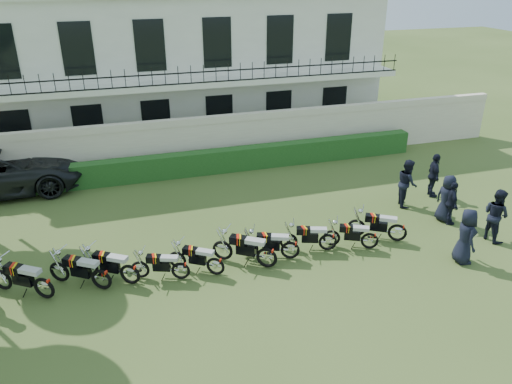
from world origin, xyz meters
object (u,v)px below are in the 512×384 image
(officer_1, at_px, (496,215))
(officer_3, at_px, (447,198))
(motorcycle_6, at_px, (290,246))
(officer_4, at_px, (407,183))
(motorcycle_1, at_px, (101,275))
(motorcycle_2, at_px, (130,270))
(officer_0, at_px, (466,236))
(motorcycle_8, at_px, (370,237))
(motorcycle_3, at_px, (180,267))
(officer_5, at_px, (434,175))
(motorcycle_5, at_px, (267,253))
(motorcycle_4, at_px, (215,262))
(motorcycle_0, at_px, (43,283))
(motorcycle_7, at_px, (328,238))
(motorcycle_9, at_px, (398,229))
(officer_2, at_px, (451,203))

(officer_1, xyz_separation_m, officer_3, (-0.68, 1.61, -0.05))
(motorcycle_6, xyz_separation_m, officer_4, (5.51, 2.32, 0.44))
(officer_1, bearing_deg, motorcycle_1, 79.98)
(motorcycle_2, height_order, officer_4, officer_4)
(motorcycle_6, distance_m, officer_0, 5.29)
(motorcycle_2, xyz_separation_m, motorcycle_8, (7.45, -0.26, -0.05))
(officer_3, distance_m, officer_4, 1.64)
(motorcycle_2, xyz_separation_m, officer_4, (10.32, 2.24, 0.42))
(motorcycle_3, distance_m, motorcycle_6, 3.41)
(officer_4, xyz_separation_m, officer_5, (1.44, 0.39, -0.03))
(motorcycle_2, xyz_separation_m, officer_0, (9.82, -1.74, 0.39))
(motorcycle_8, distance_m, officer_1, 4.27)
(motorcycle_5, bearing_deg, officer_4, -33.47)
(motorcycle_1, relative_size, motorcycle_4, 1.12)
(motorcycle_0, relative_size, motorcycle_8, 1.08)
(motorcycle_5, height_order, officer_3, officer_3)
(motorcycle_2, distance_m, officer_5, 12.06)
(motorcycle_6, bearing_deg, motorcycle_7, -63.08)
(motorcycle_1, xyz_separation_m, motorcycle_4, (3.20, -0.23, -0.05))
(motorcycle_4, height_order, motorcycle_7, motorcycle_7)
(motorcycle_0, bearing_deg, officer_1, -59.73)
(motorcycle_9, relative_size, officer_1, 0.94)
(motorcycle_8, xyz_separation_m, officer_3, (3.52, 1.00, 0.41))
(motorcycle_1, xyz_separation_m, motorcycle_6, (5.60, -0.05, -0.03))
(motorcycle_2, bearing_deg, motorcycle_4, -63.43)
(officer_5, bearing_deg, motorcycle_0, 119.92)
(motorcycle_5, bearing_deg, motorcycle_4, 121.93)
(motorcycle_1, distance_m, motorcycle_5, 4.76)
(motorcycle_7, distance_m, officer_1, 5.61)
(motorcycle_4, bearing_deg, motorcycle_2, 117.40)
(motorcycle_4, height_order, officer_1, officer_1)
(officer_4, bearing_deg, motorcycle_0, 119.88)
(motorcycle_0, distance_m, motorcycle_9, 10.83)
(motorcycle_3, relative_size, officer_5, 0.94)
(motorcycle_5, height_order, officer_4, officer_4)
(motorcycle_2, relative_size, officer_3, 0.99)
(officer_0, bearing_deg, motorcycle_2, 92.82)
(officer_1, bearing_deg, motorcycle_3, 80.01)
(officer_1, distance_m, officer_5, 3.50)
(motorcycle_8, distance_m, officer_0, 2.82)
(officer_2, distance_m, officer_5, 2.28)
(motorcycle_2, xyz_separation_m, officer_5, (11.76, 2.63, 0.39))
(motorcycle_3, distance_m, officer_1, 10.28)
(officer_2, bearing_deg, motorcycle_9, 121.21)
(motorcycle_0, xyz_separation_m, officer_4, (12.60, 2.26, 0.40))
(motorcycle_4, distance_m, officer_2, 8.60)
(officer_1, bearing_deg, motorcycle_0, 80.33)
(officer_2, xyz_separation_m, officer_5, (0.78, 2.14, 0.08))
(motorcycle_7, xyz_separation_m, officer_2, (4.85, 0.45, 0.34))
(motorcycle_0, xyz_separation_m, officer_0, (12.09, -1.72, 0.37))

